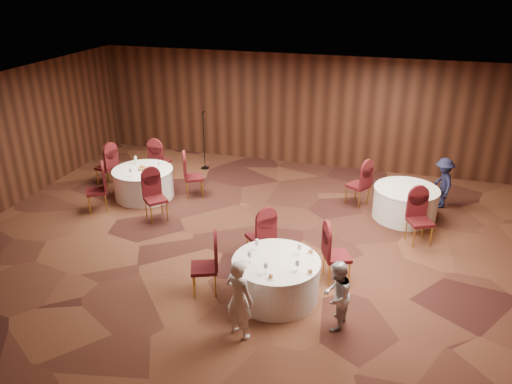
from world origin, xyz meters
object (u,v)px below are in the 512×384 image
(table_right, at_px, (405,203))
(mic_stand, at_px, (204,152))
(table_main, at_px, (276,278))
(table_left, at_px, (144,183))
(man_c, at_px, (443,183))
(woman_a, at_px, (239,299))
(woman_b, at_px, (336,296))

(table_right, distance_m, mic_stand, 5.88)
(table_main, height_order, table_right, same)
(table_main, bearing_deg, mic_stand, 123.09)
(table_left, distance_m, table_right, 6.43)
(mic_stand, bearing_deg, man_c, -6.51)
(woman_a, xyz_separation_m, woman_b, (1.41, 0.64, -0.09))
(table_right, bearing_deg, mic_stand, 164.26)
(table_right, distance_m, woman_a, 5.58)
(table_main, bearing_deg, man_c, 58.22)
(table_left, height_order, mic_stand, mic_stand)
(table_main, relative_size, table_right, 1.04)
(mic_stand, bearing_deg, table_main, -56.91)
(table_main, xyz_separation_m, man_c, (2.92, 4.72, 0.25))
(table_left, relative_size, woman_b, 1.26)
(table_main, relative_size, woman_b, 1.28)
(woman_a, bearing_deg, table_right, -93.64)
(woman_b, relative_size, man_c, 0.96)
(table_main, distance_m, mic_stand, 6.52)
(man_c, bearing_deg, mic_stand, -112.32)
(table_left, xyz_separation_m, mic_stand, (0.74, 2.29, 0.13))
(table_left, distance_m, mic_stand, 2.41)
(mic_stand, relative_size, woman_a, 1.23)
(mic_stand, bearing_deg, table_left, -107.80)
(woman_a, relative_size, woman_b, 1.15)
(table_left, distance_m, woman_a, 5.91)
(table_main, xyz_separation_m, woman_a, (-0.29, -1.16, 0.31))
(table_main, distance_m, woman_a, 1.24)
(mic_stand, relative_size, woman_b, 1.42)
(table_left, bearing_deg, table_right, 6.20)
(woman_b, bearing_deg, man_c, 166.35)
(woman_a, xyz_separation_m, man_c, (3.21, 5.89, -0.06))
(woman_a, bearing_deg, table_left, -25.53)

